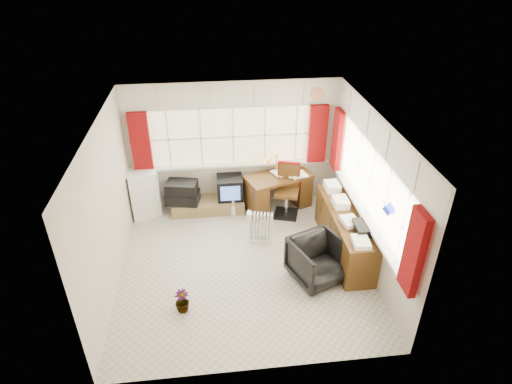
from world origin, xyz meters
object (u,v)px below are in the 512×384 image
at_px(task_chair, 288,187).
at_px(crt_tv, 230,188).
at_px(office_chair, 318,260).
at_px(credenza, 344,232).
at_px(tv_bench, 208,205).
at_px(desk_lamp, 277,158).
at_px(mini_fridge, 142,192).
at_px(desk, 278,190).
at_px(radiator, 261,230).

relative_size(task_chair, crt_tv, 2.12).
relative_size(office_chair, crt_tv, 1.59).
relative_size(credenza, tv_bench, 1.43).
relative_size(desk_lamp, crt_tv, 0.82).
bearing_deg(office_chair, mini_fridge, 120.46).
relative_size(desk_lamp, mini_fridge, 0.44).
bearing_deg(crt_tv, tv_bench, -174.44).
relative_size(credenza, crt_tv, 4.04).
relative_size(desk, tv_bench, 1.00).
height_order(desk_lamp, credenza, desk_lamp).
bearing_deg(mini_fridge, desk, -2.55).
distance_m(desk, tv_bench, 1.41).
bearing_deg(radiator, tv_bench, 129.13).
bearing_deg(mini_fridge, radiator, -29.06).
relative_size(desk_lamp, office_chair, 0.52).
xyz_separation_m(tv_bench, crt_tv, (0.44, 0.04, 0.35)).
bearing_deg(task_chair, mini_fridge, 173.82).
bearing_deg(tv_bench, desk, -1.56).
relative_size(desk, task_chair, 1.33).
xyz_separation_m(desk, credenza, (0.89, -1.48, -0.01)).
bearing_deg(mini_fridge, office_chair, -37.47).
height_order(desk, crt_tv, desk).
relative_size(office_chair, tv_bench, 0.56).
relative_size(radiator, mini_fridge, 0.65).
bearing_deg(mini_fridge, tv_bench, -3.66).
distance_m(task_chair, office_chair, 1.95).
relative_size(desk_lamp, radiator, 0.68).
bearing_deg(tv_bench, task_chair, -8.21).
bearing_deg(task_chair, tv_bench, 171.79).
xyz_separation_m(desk, mini_fridge, (-2.64, 0.12, 0.06)).
height_order(task_chair, radiator, task_chair).
relative_size(radiator, tv_bench, 0.43).
distance_m(task_chair, credenza, 1.50).
bearing_deg(desk_lamp, desk, -84.99).
bearing_deg(task_chair, radiator, -124.71).
bearing_deg(mini_fridge, desk_lamp, 1.30).
xyz_separation_m(radiator, mini_fridge, (-2.16, 1.20, 0.22)).
relative_size(task_chair, tv_bench, 0.75).
height_order(credenza, tv_bench, credenza).
xyz_separation_m(task_chair, radiator, (-0.62, -0.90, -0.31)).
xyz_separation_m(office_chair, tv_bench, (-1.67, 2.16, -0.23)).
bearing_deg(credenza, office_chair, -133.52).
bearing_deg(desk, tv_bench, 178.44).
relative_size(desk, desk_lamp, 3.42).
distance_m(desk, office_chair, 2.14).
relative_size(tv_bench, crt_tv, 2.83).
bearing_deg(desk, radiator, -113.57).
bearing_deg(credenza, radiator, 163.76).
height_order(office_chair, mini_fridge, mini_fridge).
bearing_deg(mini_fridge, task_chair, -6.18).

